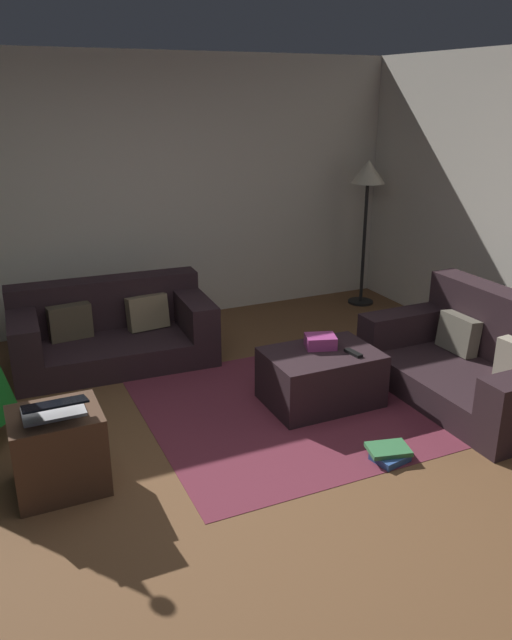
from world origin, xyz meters
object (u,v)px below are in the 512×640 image
object	(u,v)px
ottoman	(321,377)
book_stack	(389,454)
gift_box	(320,341)
couch_right	(480,361)
side_table	(58,451)
laptop	(54,409)
tv_remote	(353,353)
corner_lamp	(368,183)
couch_left	(111,330)

from	to	relation	value
ottoman	book_stack	distance (m)	0.90
gift_box	couch_right	bearing A→B (deg)	-22.77
side_table	book_stack	bearing A→B (deg)	-16.21
side_table	laptop	xyz separation A→B (m)	(-0.00, -0.05, 0.30)
side_table	tv_remote	bearing A→B (deg)	4.71
book_stack	corner_lamp	size ratio (longest dim) A/B	0.19
couch_right	book_stack	distance (m)	1.30
book_stack	corner_lamp	world-z (taller)	corner_lamp
corner_lamp	tv_remote	bearing A→B (deg)	-125.23
couch_left	couch_right	world-z (taller)	couch_right
laptop	corner_lamp	size ratio (longest dim) A/B	0.23
side_table	laptop	world-z (taller)	laptop
ottoman	book_stack	bearing A→B (deg)	-89.73
book_stack	tv_remote	bearing A→B (deg)	76.02
ottoman	side_table	world-z (taller)	side_table
ottoman	side_table	xyz separation A→B (m)	(-1.96, -0.31, 0.04)
ottoman	gift_box	bearing A→B (deg)	66.69
laptop	corner_lamp	bearing A→B (deg)	32.24
couch_left	tv_remote	distance (m)	2.18
couch_right	side_table	size ratio (longest dim) A/B	3.10
side_table	corner_lamp	distance (m)	4.34
couch_left	side_table	distance (m)	1.93
laptop	book_stack	size ratio (longest dim) A/B	1.22
couch_left	laptop	distance (m)	2.00
ottoman	couch_left	bearing A→B (deg)	130.29
couch_right	ottoman	size ratio (longest dim) A/B	1.94
laptop	ottoman	bearing A→B (deg)	10.53
couch_right	gift_box	world-z (taller)	couch_right
ottoman	corner_lamp	xyz separation A→B (m)	(1.62, 1.89, 1.13)
gift_box	laptop	distance (m)	2.05
gift_box	couch_left	bearing A→B (deg)	132.78
gift_box	side_table	bearing A→B (deg)	-168.79
laptop	couch_right	bearing A→B (deg)	-0.59
book_stack	couch_left	bearing A→B (deg)	118.09
tv_remote	laptop	distance (m)	2.17
couch_left	tv_remote	xyz separation A→B (m)	(1.45, -1.62, 0.16)
couch_right	side_table	bearing A→B (deg)	88.01
couch_left	gift_box	world-z (taller)	couch_left
gift_box	laptop	size ratio (longest dim) A/B	0.61
ottoman	side_table	bearing A→B (deg)	-170.99
gift_box	corner_lamp	bearing A→B (deg)	48.77
couch_right	ottoman	distance (m)	1.25
side_table	laptop	bearing A→B (deg)	-90.20
gift_box	tv_remote	world-z (taller)	gift_box
laptop	corner_lamp	world-z (taller)	corner_lamp
gift_box	book_stack	size ratio (longest dim) A/B	0.75
gift_box	book_stack	bearing A→B (deg)	-91.92
tv_remote	book_stack	distance (m)	0.86
side_table	corner_lamp	bearing A→B (deg)	31.62
couch_right	corner_lamp	size ratio (longest dim) A/B	1.03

